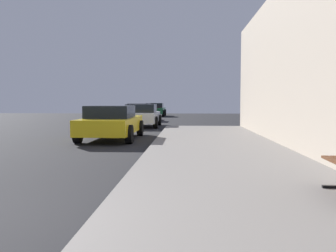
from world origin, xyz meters
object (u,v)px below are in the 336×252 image
at_px(car_white, 142,115).
at_px(car_red, 140,112).
at_px(car_green, 155,110).
at_px(car_yellow, 112,122).

xyz_separation_m(car_white, car_red, (-1.02, 6.86, 0.00)).
bearing_deg(car_white, car_green, 92.15).
height_order(car_yellow, car_white, same).
bearing_deg(car_red, car_green, 86.60).
xyz_separation_m(car_yellow, car_green, (-0.25, 21.53, -0.00)).
distance_m(car_white, car_green, 14.75).
height_order(car_white, car_green, same).
xyz_separation_m(car_red, car_green, (0.47, 7.88, -0.00)).
xyz_separation_m(car_yellow, car_red, (-0.72, 13.65, -0.00)).
xyz_separation_m(car_yellow, car_white, (0.30, 6.79, -0.00)).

